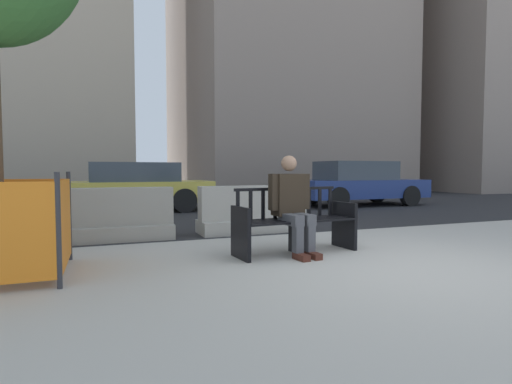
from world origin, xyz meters
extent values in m
plane|color=#B7B2A8|center=(0.00, 0.00, 0.00)|extent=(200.00, 200.00, 0.00)
cube|color=#28282B|center=(0.00, 8.70, 0.00)|extent=(120.00, 12.00, 0.01)
cube|color=black|center=(-1.61, 1.13, 0.33)|extent=(0.10, 0.52, 0.66)
cube|color=black|center=(0.02, 1.30, 0.33)|extent=(0.10, 0.52, 0.66)
cube|color=black|center=(-0.79, 1.22, 0.22)|extent=(0.07, 0.33, 0.45)
cube|color=black|center=(-0.77, 0.99, 0.45)|extent=(1.60, 0.23, 0.02)
cube|color=black|center=(-0.78, 1.10, 0.45)|extent=(1.60, 0.23, 0.02)
cube|color=black|center=(-0.79, 1.22, 0.45)|extent=(1.60, 0.23, 0.02)
cube|color=black|center=(-0.80, 1.33, 0.45)|extent=(1.60, 0.23, 0.02)
cube|color=black|center=(-0.81, 1.44, 0.45)|extent=(1.60, 0.23, 0.02)
cube|color=black|center=(-0.82, 1.45, 0.86)|extent=(1.60, 0.20, 0.04)
cube|color=black|center=(-1.56, 1.38, 0.65)|extent=(0.05, 0.03, 0.38)
cube|color=black|center=(-1.38, 1.40, 0.65)|extent=(0.05, 0.03, 0.38)
cube|color=black|center=(-1.19, 1.42, 0.65)|extent=(0.05, 0.03, 0.38)
cube|color=black|center=(-1.00, 1.44, 0.65)|extent=(0.05, 0.03, 0.38)
cube|color=black|center=(-0.82, 1.45, 0.65)|extent=(0.05, 0.03, 0.38)
cube|color=black|center=(-0.63, 1.47, 0.65)|extent=(0.05, 0.03, 0.38)
cube|color=black|center=(-0.44, 1.49, 0.65)|extent=(0.05, 0.03, 0.38)
cube|color=black|center=(-0.26, 1.51, 0.65)|extent=(0.05, 0.03, 0.38)
cube|color=black|center=(-0.07, 1.53, 0.65)|extent=(0.05, 0.03, 0.38)
cube|color=black|center=(-1.61, 1.11, 0.65)|extent=(0.10, 0.46, 0.03)
cube|color=black|center=(0.03, 1.28, 0.65)|extent=(0.10, 0.46, 0.03)
cube|color=#2D2319|center=(-0.88, 1.28, 0.79)|extent=(0.42, 0.28, 0.56)
sphere|color=#9E755B|center=(-0.88, 1.26, 1.21)|extent=(0.21, 0.21, 0.21)
cube|color=#4C4C51|center=(-0.95, 1.05, 0.48)|extent=(0.18, 0.45, 0.14)
cube|color=#4C4C51|center=(-0.77, 1.07, 0.48)|extent=(0.18, 0.45, 0.14)
cube|color=#4C4C51|center=(-0.93, 0.88, 0.23)|extent=(0.12, 0.12, 0.45)
cube|color=#4C4C51|center=(-0.75, 0.90, 0.23)|extent=(0.12, 0.12, 0.45)
cube|color=#4C2319|center=(-0.92, 0.80, 0.04)|extent=(0.14, 0.27, 0.08)
cube|color=#4C2319|center=(-0.74, 0.82, 0.04)|extent=(0.14, 0.27, 0.08)
cube|color=#2D2319|center=(-1.12, 1.22, 0.83)|extent=(0.10, 0.13, 0.48)
cube|color=#2D2319|center=(-0.63, 1.27, 0.83)|extent=(0.10, 0.13, 0.48)
cube|color=#ADA89E|center=(-0.67, 3.15, 0.12)|extent=(2.01, 0.72, 0.24)
cube|color=#ADA89E|center=(-0.67, 3.15, 0.54)|extent=(2.01, 0.34, 0.60)
cube|color=#9E998E|center=(-3.14, 3.14, 0.12)|extent=(2.01, 0.70, 0.24)
cube|color=#9E998E|center=(-3.14, 3.14, 0.54)|extent=(2.00, 0.32, 0.60)
cylinder|color=#2D2D33|center=(-3.61, 0.55, 0.55)|extent=(0.05, 0.05, 1.10)
cylinder|color=#2D2D33|center=(-3.61, 1.86, 0.55)|extent=(0.05, 0.05, 1.10)
cube|color=orange|center=(-4.26, 1.86, 0.55)|extent=(1.31, 0.03, 0.92)
cube|color=orange|center=(-3.61, 1.20, 0.55)|extent=(0.03, 1.31, 0.92)
cube|color=#DBC64C|center=(-2.58, 7.78, 0.54)|extent=(4.43, 1.91, 0.56)
cube|color=#38424C|center=(-2.41, 7.78, 1.07)|extent=(2.28, 1.67, 0.51)
cylinder|color=black|center=(-3.95, 6.88, 0.32)|extent=(0.64, 0.22, 0.64)
cylinder|color=black|center=(-3.96, 8.66, 0.32)|extent=(0.64, 0.22, 0.64)
cylinder|color=black|center=(-1.21, 6.90, 0.32)|extent=(0.64, 0.22, 0.64)
cylinder|color=black|center=(-1.22, 8.68, 0.32)|extent=(0.64, 0.22, 0.64)
cube|color=navy|center=(4.43, 7.09, 0.54)|extent=(4.20, 1.73, 0.56)
cube|color=#38424C|center=(4.26, 7.09, 1.11)|extent=(2.24, 1.52, 0.58)
cylinder|color=black|center=(5.73, 7.90, 0.32)|extent=(0.64, 0.22, 0.64)
cylinder|color=black|center=(5.73, 6.27, 0.32)|extent=(0.64, 0.22, 0.64)
cylinder|color=black|center=(3.13, 7.90, 0.32)|extent=(0.64, 0.22, 0.64)
cylinder|color=black|center=(3.12, 6.27, 0.32)|extent=(0.64, 0.22, 0.64)
cube|color=gray|center=(21.06, 16.71, 8.12)|extent=(15.78, 13.63, 16.23)
camera|label=1|loc=(-3.21, -3.58, 1.12)|focal=28.00mm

